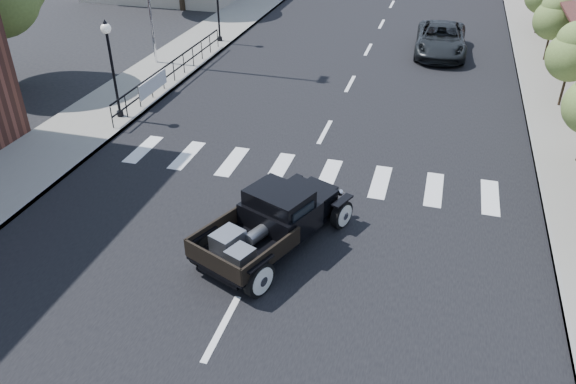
# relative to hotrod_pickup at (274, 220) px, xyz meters

# --- Properties ---
(ground) EXTENTS (120.00, 120.00, 0.00)m
(ground) POSITION_rel_hotrod_pickup_xyz_m (-0.23, -0.06, -0.80)
(ground) COLOR black
(ground) RESTS_ON ground
(road) EXTENTS (14.00, 80.00, 0.02)m
(road) POSITION_rel_hotrod_pickup_xyz_m (-0.23, 14.94, -0.79)
(road) COLOR black
(road) RESTS_ON ground
(road_markings) EXTENTS (12.00, 60.00, 0.06)m
(road_markings) POSITION_rel_hotrod_pickup_xyz_m (-0.23, 9.94, -0.80)
(road_markings) COLOR silver
(road_markings) RESTS_ON ground
(sidewalk_left) EXTENTS (3.00, 80.00, 0.15)m
(sidewalk_left) POSITION_rel_hotrod_pickup_xyz_m (-8.73, 14.94, -0.73)
(sidewalk_left) COLOR gray
(sidewalk_left) RESTS_ON ground
(sidewalk_right) EXTENTS (3.00, 80.00, 0.15)m
(sidewalk_right) POSITION_rel_hotrod_pickup_xyz_m (8.27, 14.94, -0.73)
(sidewalk_right) COLOR gray
(sidewalk_right) RESTS_ON ground
(railing) EXTENTS (0.08, 10.00, 1.00)m
(railing) POSITION_rel_hotrod_pickup_xyz_m (-7.53, 9.94, -0.15)
(railing) COLOR black
(railing) RESTS_ON sidewalk_left
(banner) EXTENTS (0.04, 2.20, 0.60)m
(banner) POSITION_rel_hotrod_pickup_xyz_m (-7.45, 7.94, -0.35)
(banner) COLOR silver
(banner) RESTS_ON sidewalk_left
(lamp_post_b) EXTENTS (0.36, 0.36, 3.56)m
(lamp_post_b) POSITION_rel_hotrod_pickup_xyz_m (-7.83, 5.94, 1.13)
(lamp_post_b) COLOR black
(lamp_post_b) RESTS_ON sidewalk_left
(lamp_post_c) EXTENTS (0.36, 0.36, 3.56)m
(lamp_post_c) POSITION_rel_hotrod_pickup_xyz_m (-7.83, 15.94, 1.13)
(lamp_post_c) COLOR black
(lamp_post_c) RESTS_ON sidewalk_left
(small_tree_c) EXTENTS (1.86, 1.86, 3.10)m
(small_tree_c) POSITION_rel_hotrod_pickup_xyz_m (8.07, 11.56, 0.90)
(small_tree_c) COLOR #566E32
(small_tree_c) RESTS_ON sidewalk_right
(small_tree_d) EXTENTS (1.80, 1.80, 3.00)m
(small_tree_d) POSITION_rel_hotrod_pickup_xyz_m (8.07, 17.26, 0.85)
(small_tree_d) COLOR #566E32
(small_tree_d) RESTS_ON sidewalk_right
(small_tree_e) EXTENTS (1.91, 1.91, 3.18)m
(small_tree_e) POSITION_rel_hotrod_pickup_xyz_m (8.07, 21.92, 0.94)
(small_tree_e) COLOR #566E32
(small_tree_e) RESTS_ON sidewalk_right
(hotrod_pickup) EXTENTS (3.76, 5.09, 1.60)m
(hotrod_pickup) POSITION_rel_hotrod_pickup_xyz_m (0.00, 0.00, 0.00)
(hotrod_pickup) COLOR black
(hotrod_pickup) RESTS_ON ground
(second_car) EXTENTS (2.54, 5.20, 1.42)m
(second_car) POSITION_rel_hotrod_pickup_xyz_m (3.24, 17.25, -0.09)
(second_car) COLOR black
(second_car) RESTS_ON ground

